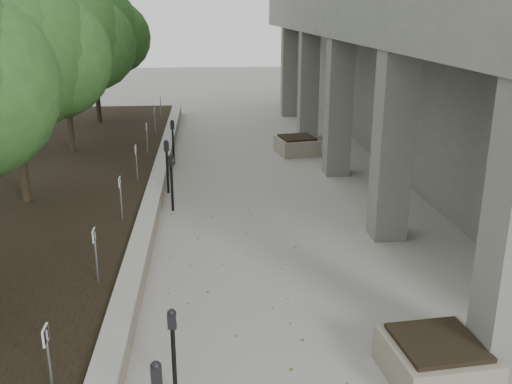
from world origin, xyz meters
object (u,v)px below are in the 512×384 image
crabapple_tree_5 (94,53)px  parking_meter_5 (173,142)px  crabapple_tree_4 (64,65)px  parking_meter_3 (172,183)px  crabapple_tree_3 (12,86)px  parking_meter_2 (174,354)px  parking_meter_4 (167,167)px  planter_front (436,359)px  planter_back (297,145)px

crabapple_tree_5 → parking_meter_5: 6.74m
crabapple_tree_5 → crabapple_tree_4: bearing=-90.0°
parking_meter_3 → parking_meter_5: parking_meter_3 is taller
crabapple_tree_5 → parking_meter_3: 10.76m
crabapple_tree_3 → crabapple_tree_5: bearing=90.0°
crabapple_tree_3 → parking_meter_2: bearing=-61.5°
parking_meter_3 → crabapple_tree_3: bearing=-166.4°
crabapple_tree_3 → crabapple_tree_4: same height
parking_meter_5 → parking_meter_4: bearing=-97.4°
planter_front → planter_back: (0.12, 12.60, 0.01)m
parking_meter_3 → planter_front: size_ratio=1.14×
crabapple_tree_5 → parking_meter_5: crabapple_tree_5 is taller
crabapple_tree_5 → planter_back: (7.42, -4.40, -2.82)m
crabapple_tree_4 → planter_front: size_ratio=4.27×
parking_meter_3 → parking_meter_4: bearing=109.8°
crabapple_tree_3 → planter_back: (7.42, 5.60, -2.82)m
parking_meter_5 → parking_meter_3: bearing=-94.9°
crabapple_tree_5 → parking_meter_2: crabapple_tree_5 is taller
crabapple_tree_3 → parking_meter_3: crabapple_tree_3 is taller
parking_meter_4 → parking_meter_3: bearing=-99.0°
crabapple_tree_3 → parking_meter_4: bearing=25.4°
crabapple_tree_3 → planter_front: size_ratio=4.27×
crabapple_tree_3 → parking_meter_5: bearing=54.8°
parking_meter_3 → parking_meter_4: 1.47m
crabapple_tree_4 → planter_back: (7.42, 0.60, -2.82)m
planter_back → parking_meter_4: bearing=-135.8°
crabapple_tree_3 → crabapple_tree_4: size_ratio=1.00×
crabapple_tree_5 → parking_meter_2: (3.84, -17.09, -2.48)m
crabapple_tree_5 → parking_meter_4: 9.37m
parking_meter_2 → parking_meter_3: (-0.40, 7.17, 0.08)m
parking_meter_2 → parking_meter_4: parking_meter_4 is taller
crabapple_tree_3 → parking_meter_2: (3.84, -7.09, -2.48)m
parking_meter_2 → planter_front: size_ratio=1.01×
crabapple_tree_3 → planter_front: crabapple_tree_3 is taller
crabapple_tree_4 → parking_meter_4: 5.31m
crabapple_tree_3 → parking_meter_5: size_ratio=3.77×
crabapple_tree_3 → parking_meter_4: 4.32m
parking_meter_2 → parking_meter_4: (-0.59, 8.63, 0.10)m
planter_back → parking_meter_5: bearing=-166.5°
planter_front → crabapple_tree_4: bearing=121.3°
crabapple_tree_3 → parking_meter_4: size_ratio=3.69×
crabapple_tree_3 → parking_meter_5: 6.12m
parking_meter_3 → parking_meter_5: (-0.20, 4.51, -0.00)m
parking_meter_5 → planter_front: parking_meter_5 is taller
parking_meter_4 → parking_meter_5: 3.06m
crabapple_tree_3 → crabapple_tree_5: (0.00, 10.00, 0.00)m
planter_front → parking_meter_2: bearing=-178.5°
crabapple_tree_5 → parking_meter_3: bearing=-70.8°
parking_meter_2 → parking_meter_5: (-0.59, 11.69, 0.08)m
parking_meter_2 → planter_back: bearing=75.5°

